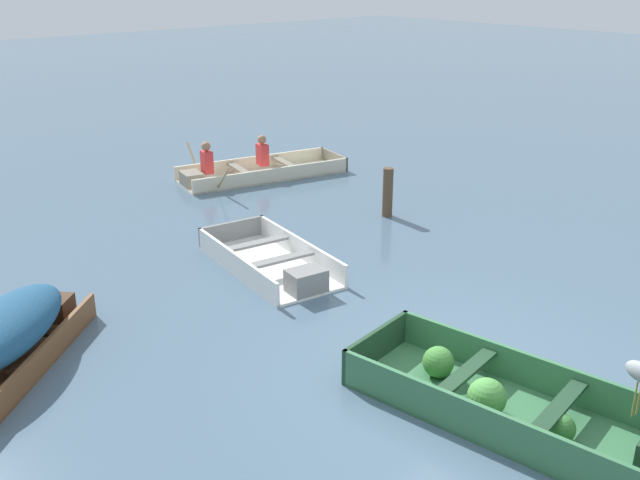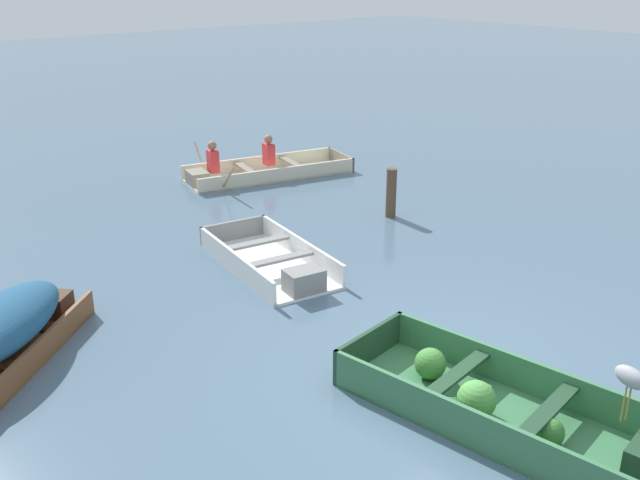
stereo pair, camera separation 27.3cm
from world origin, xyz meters
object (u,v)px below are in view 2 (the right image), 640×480
Objects in this scene: dinghy_green_foreground at (504,409)px; mooring_post at (391,193)px; heron_on_dinghy at (633,376)px; rowboat_cream_with_crew at (260,170)px; skiff_wooden_brown_mid_moored at (3,330)px; skiff_white_near_moored at (272,262)px.

dinghy_green_foreground is 6.07m from mooring_post.
rowboat_cream_with_crew is at bearing 73.82° from heron_on_dinghy.
mooring_post reaches higher than dinghy_green_foreground.
skiff_wooden_brown_mid_moored is 2.88× the size of mooring_post.
skiff_wooden_brown_mid_moored is (-3.79, -0.14, 0.27)m from skiff_white_near_moored.
heron_on_dinghy reaches higher than mooring_post.
skiff_white_near_moored is at bearing -122.91° from rowboat_cream_with_crew.
dinghy_green_foreground is 1.34× the size of skiff_wooden_brown_mid_moored.
heron_on_dinghy reaches higher than dinghy_green_foreground.
skiff_wooden_brown_mid_moored is 0.69× the size of rowboat_cream_with_crew.
rowboat_cream_with_crew is at bearing 95.89° from mooring_post.
dinghy_green_foreground is at bearing -109.93° from rowboat_cream_with_crew.
skiff_white_near_moored is at bearing 2.17° from skiff_wooden_brown_mid_moored.
heron_on_dinghy is (0.32, -1.01, 0.73)m from dinghy_green_foreground.
dinghy_green_foreground is at bearing -124.49° from mooring_post.
heron_on_dinghy reaches higher than rowboat_cream_with_crew.
rowboat_cream_with_crew is at bearing 57.09° from skiff_white_near_moored.
heron_on_dinghy reaches higher than skiff_wooden_brown_mid_moored.
skiff_wooden_brown_mid_moored is 6.45m from heron_on_dinghy.
mooring_post is (0.36, -3.48, 0.28)m from rowboat_cream_with_crew.
skiff_wooden_brown_mid_moored is 6.81m from mooring_post.
heron_on_dinghy is at bearing -72.41° from dinghy_green_foreground.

